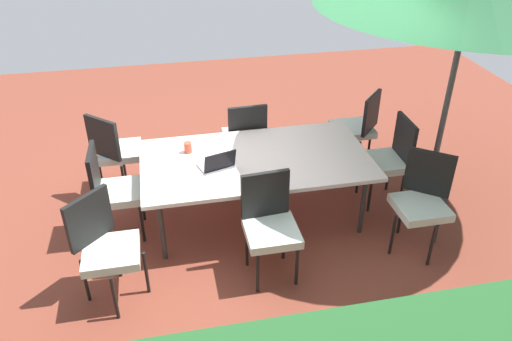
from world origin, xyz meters
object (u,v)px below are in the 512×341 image
Objects in this scene: chair_north at (270,222)px; chair_northeast at (105,244)px; chair_northwest at (423,198)px; laptop at (217,164)px; chair_west at (389,157)px; cup at (188,148)px; chair_east at (113,188)px; chair_southeast at (116,149)px; chair_southwest at (358,126)px; chair_south at (245,135)px; dining_table at (256,162)px.

chair_northeast is at bearing 176.36° from chair_north.
chair_northeast is (2.89, 0.08, 0.00)m from chair_northwest.
chair_northwest is at bearing 144.01° from laptop.
chair_north and chair_west have the same top height.
cup is (0.25, -0.37, 0.01)m from laptop.
chair_east is 1.00× the size of chair_northeast.
chair_southeast is 0.79m from chair_east.
chair_northwest is at bearing 44.48° from chair_southwest.
chair_north is at bearing 84.92° from chair_south.
laptop is (-1.01, 0.92, 0.22)m from chair_southeast.
chair_east is at bearing -23.89° from laptop.
chair_northwest reaches higher than dining_table.
chair_west reaches higher than cup.
chair_west is 0.77m from chair_southwest.
chair_northeast is at bearing 53.92° from cup.
chair_northwest and chair_east have the same top height.
chair_southeast and chair_north have the same top height.
chair_northeast is 8.83× the size of cup.
cup is (-0.80, -1.10, 0.23)m from chair_northeast.
chair_southeast is 1.00× the size of chair_east.
chair_southeast is 8.83× the size of cup.
chair_southwest reaches higher than dining_table.
cup is (-0.77, -0.24, 0.23)m from chair_east.
chair_southeast reaches higher than dining_table.
chair_west reaches higher than laptop.
chair_southeast is (1.41, -0.80, -0.13)m from dining_table.
chair_east is 8.83× the size of cup.
chair_east is (0.01, 0.79, 0.00)m from chair_southeast.
dining_table is 20.54× the size of cup.
chair_north is at bearing -58.79° from chair_west.
chair_north is at bearing 99.79° from laptop.
laptop is at bearing -161.70° from chair_northwest.
chair_southeast is 1.00× the size of chair_northeast.
chair_west is 2.60× the size of laptop.
chair_northeast is (2.91, 0.87, 0.00)m from chair_west.
chair_north reaches higher than cup.
chair_southwest is at bearing -165.27° from cup.
chair_southwest is at bearing -169.86° from laptop.
chair_north is 1.00× the size of chair_southwest.
chair_north is 1.66m from chair_south.
chair_south is at bearing -140.60° from cup.
cup is at bearing -71.04° from chair_east.
chair_southeast is at bearing -35.60° from cup.
chair_southeast is at bearing 125.74° from chair_north.
chair_northeast is (2.86, 1.64, 0.00)m from chair_southwest.
chair_north is 8.83× the size of cup.
chair_south is 1.06m from laptop.
cup is at bearing -32.08° from chair_southwest.
chair_northwest is at bearing 154.00° from cup.
cup reaches higher than dining_table.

